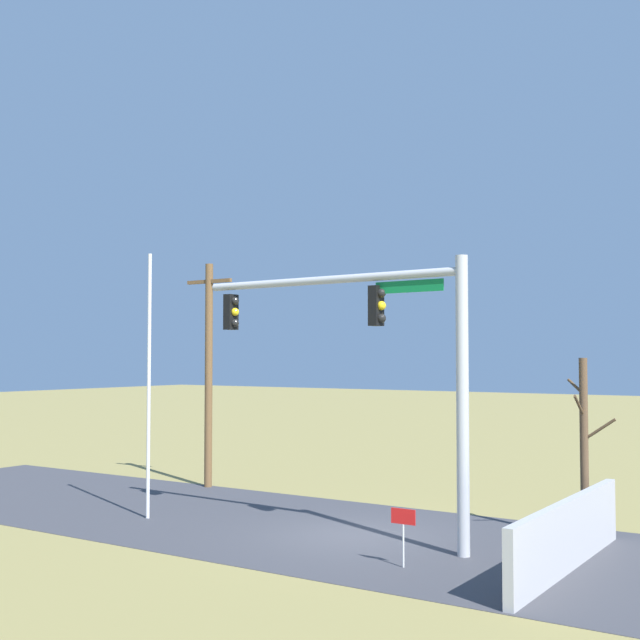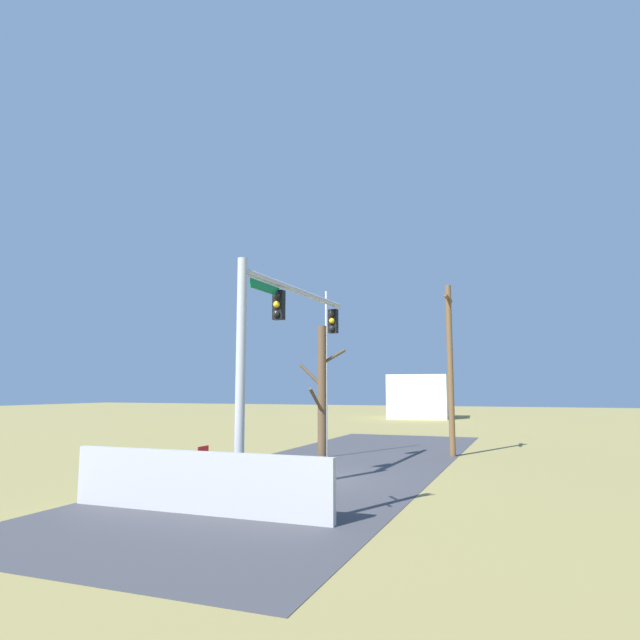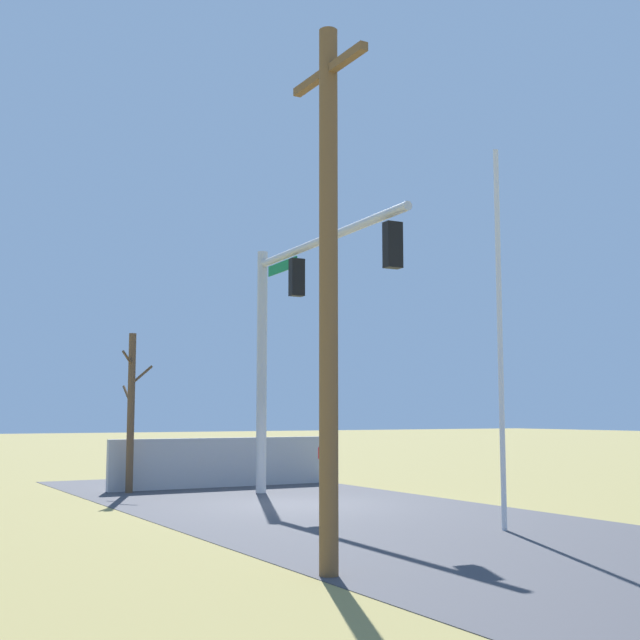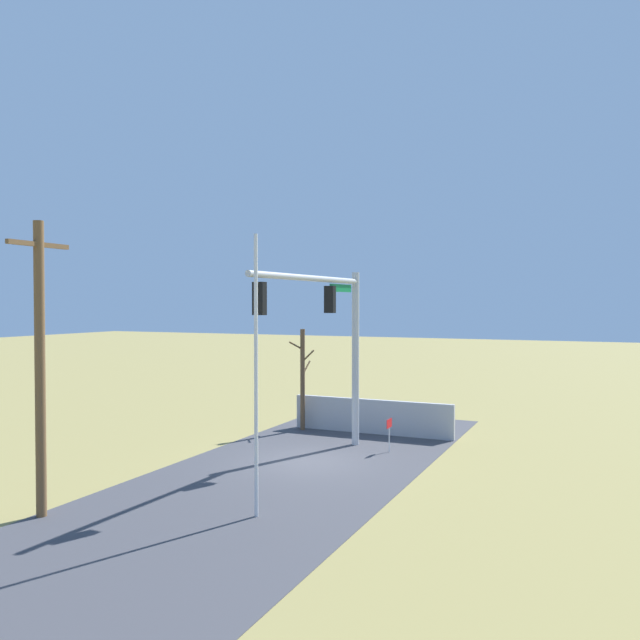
# 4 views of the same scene
# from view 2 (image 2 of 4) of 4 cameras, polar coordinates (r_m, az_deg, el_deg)

# --- Properties ---
(ground_plane) EXTENTS (160.00, 160.00, 0.00)m
(ground_plane) POSITION_cam_2_polar(r_m,az_deg,el_deg) (18.40, -1.94, -16.28)
(ground_plane) COLOR olive
(road_surface) EXTENTS (28.00, 8.00, 0.01)m
(road_surface) POSITION_cam_2_polar(r_m,az_deg,el_deg) (22.10, 2.21, -14.73)
(road_surface) COLOR #3D3D42
(road_surface) RESTS_ON ground_plane
(sidewalk_corner) EXTENTS (6.00, 6.00, 0.01)m
(sidewalk_corner) POSITION_cam_2_polar(r_m,az_deg,el_deg) (15.02, -10.46, -18.22)
(sidewalk_corner) COLOR #B7B5AD
(sidewalk_corner) RESTS_ON ground_plane
(retaining_fence) EXTENTS (0.20, 6.93, 1.44)m
(retaining_fence) POSITION_cam_2_polar(r_m,az_deg,el_deg) (13.77, -12.77, -16.15)
(retaining_fence) COLOR #A8A8AD
(retaining_fence) RESTS_ON ground_plane
(signal_mast) EXTENTS (7.64, 0.66, 6.65)m
(signal_mast) POSITION_cam_2_polar(r_m,az_deg,el_deg) (17.48, -4.64, -1.30)
(signal_mast) COLOR #B2B5BA
(signal_mast) RESTS_ON ground_plane
(flagpole) EXTENTS (0.10, 0.10, 7.23)m
(flagpole) POSITION_cam_2_polar(r_m,az_deg,el_deg) (24.05, 0.66, -5.51)
(flagpole) COLOR silver
(flagpole) RESTS_ON ground_plane
(utility_pole) EXTENTS (1.90, 0.26, 7.56)m
(utility_pole) POSITION_cam_2_polar(r_m,az_deg,el_deg) (25.03, 13.39, -4.63)
(utility_pole) COLOR brown
(utility_pole) RESTS_ON ground_plane
(bare_tree) EXTENTS (1.27, 1.02, 4.36)m
(bare_tree) POSITION_cam_2_polar(r_m,az_deg,el_deg) (12.69, 0.20, -10.20)
(bare_tree) COLOR brown
(bare_tree) RESTS_ON ground_plane
(open_sign) EXTENTS (0.56, 0.04, 1.22)m
(open_sign) POSITION_cam_2_polar(r_m,az_deg,el_deg) (17.10, -12.08, -13.75)
(open_sign) COLOR silver
(open_sign) RESTS_ON ground_plane
(distant_building) EXTENTS (7.06, 6.32, 4.33)m
(distant_building) POSITION_cam_2_polar(r_m,az_deg,el_deg) (57.04, 10.28, -7.83)
(distant_building) COLOR silver
(distant_building) RESTS_ON ground_plane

